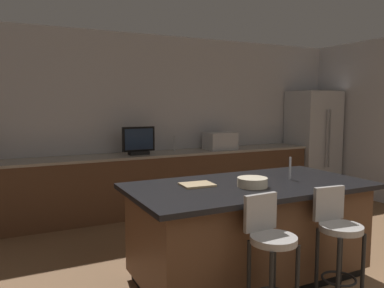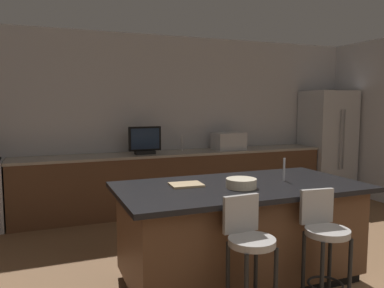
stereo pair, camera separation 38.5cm
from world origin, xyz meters
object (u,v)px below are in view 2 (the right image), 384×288
bar_stool_right (324,241)px  tv_monitor (145,141)px  cell_phone (245,180)px  bar_stool_left (249,252)px  cutting_board (186,185)px  kitchen_island (240,231)px  microwave (229,141)px  refrigerator (327,143)px  fruit_bowl (241,183)px

bar_stool_right → tv_monitor: bearing=106.1°
cell_phone → bar_stool_left: bearing=-88.2°
bar_stool_right → cell_phone: 0.96m
tv_monitor → bar_stool_left: (-0.07, -3.17, -0.50)m
tv_monitor → bar_stool_right: (0.60, -3.18, -0.51)m
tv_monitor → cutting_board: 2.32m
kitchen_island → cell_phone: (0.12, 0.13, 0.45)m
microwave → bar_stool_right: 3.36m
cell_phone → refrigerator: bearing=66.8°
kitchen_island → bar_stool_right: (0.34, -0.74, 0.12)m
cutting_board → tv_monitor: bearing=84.6°
refrigerator → cell_phone: size_ratio=12.46×
kitchen_island → cell_phone: cell_phone is taller
refrigerator → microwave: refrigerator is taller
refrigerator → cutting_board: refrigerator is taller
microwave → tv_monitor: (-1.41, -0.05, 0.05)m
tv_monitor → microwave: bearing=2.1°
kitchen_island → bar_stool_left: size_ratio=2.32×
tv_monitor → bar_stool_left: bearing=-91.2°
tv_monitor → fruit_bowl: (0.20, -2.56, -0.14)m
microwave → bar_stool_left: 3.57m
refrigerator → bar_stool_left: bearing=-137.3°
tv_monitor → bar_stool_right: size_ratio=0.50×
refrigerator → tv_monitor: bearing=-179.9°
kitchen_island → fruit_bowl: size_ratio=8.36×
kitchen_island → refrigerator: (3.11, 2.45, 0.47)m
cutting_board → fruit_bowl: bearing=-31.9°
kitchen_island → bar_stool_left: (-0.33, -0.73, 0.12)m
kitchen_island → cutting_board: (-0.48, 0.14, 0.45)m
bar_stool_left → tv_monitor: bearing=85.5°
bar_stool_right → cell_phone: size_ratio=6.44×
cell_phone → cutting_board: (-0.60, 0.01, 0.01)m
fruit_bowl → cell_phone: size_ratio=1.80×
tv_monitor → cutting_board: tv_monitor is taller
bar_stool_right → bar_stool_left: bearing=-175.4°
microwave → bar_stool_left: size_ratio=0.49×
cell_phone → kitchen_island: bearing=-102.6°
fruit_bowl → bar_stool_left: bearing=-113.7°
kitchen_island → microwave: bearing=65.2°
kitchen_island → cell_phone: 0.48m
bar_stool_left → fruit_bowl: size_ratio=3.61×
microwave → bar_stool_right: size_ratio=0.50×
microwave → bar_stool_left: microwave is taller
microwave → fruit_bowl: 2.88m
bar_stool_right → fruit_bowl: bearing=128.4°
kitchen_island → fruit_bowl: 0.50m
bar_stool_left → cutting_board: bearing=96.7°
bar_stool_right → fruit_bowl: 0.82m
bar_stool_left → fruit_bowl: 0.76m
bar_stool_right → cutting_board: 1.25m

